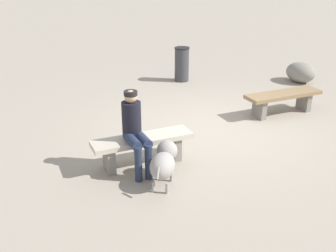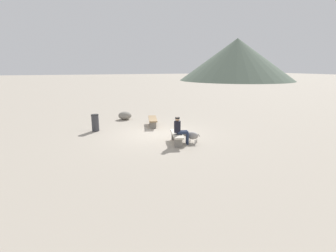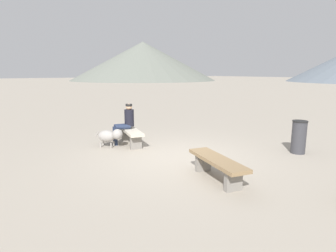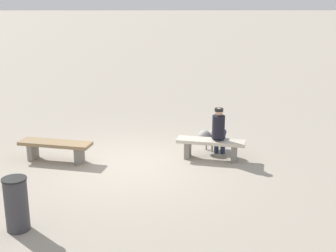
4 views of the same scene
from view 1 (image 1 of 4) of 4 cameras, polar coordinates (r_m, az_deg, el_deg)
ground at (r=7.54m, az=6.67°, el=-0.68°), size 210.00×210.00×0.06m
bench_left at (r=8.49m, az=16.52°, el=3.94°), size 1.75×0.84×0.47m
bench_right at (r=6.07m, az=-3.75°, el=-2.73°), size 1.64×0.77×0.48m
seated_person at (r=5.77m, az=-4.92°, el=-0.25°), size 0.40×0.66×1.25m
dog at (r=5.55m, az=-0.60°, el=-5.17°), size 0.72×0.69×0.56m
trash_bin at (r=10.53m, az=2.04°, el=9.05°), size 0.40×0.40×0.91m
boulder at (r=11.04m, az=18.88°, el=7.46°), size 0.85×0.98×0.53m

